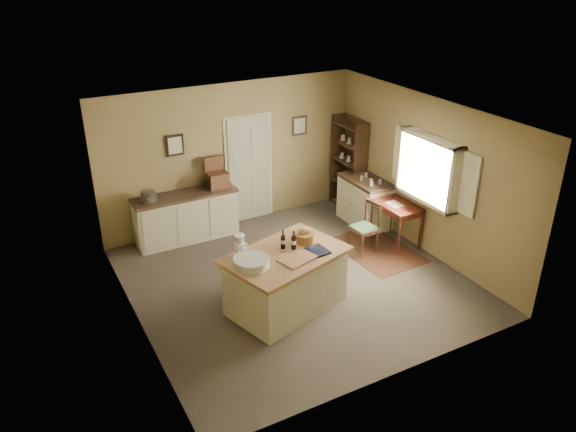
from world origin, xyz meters
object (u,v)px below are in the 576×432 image
Objects in this scene: work_island at (285,279)px; shelving_unit at (350,164)px; desk_chair at (364,229)px; sideboard at (187,215)px; right_cabinet at (365,201)px; writing_desk at (396,209)px.

shelving_unit is at bearing 25.82° from work_island.
sideboard is at bearing 136.80° from desk_chair.
right_cabinet is (3.23, -0.97, -0.02)m from sideboard.
work_island is 1.05× the size of sideboard.
work_island is at bearing -146.46° from right_cabinet.
shelving_unit is (3.38, -0.20, 0.45)m from sideboard.
writing_desk is 1.01× the size of desk_chair.
writing_desk is 0.73m from desk_chair.
shelving_unit reaches higher than writing_desk.
writing_desk is 0.81× the size of right_cabinet.
work_island is at bearing -162.33° from writing_desk.
shelving_unit is at bearing 57.26° from desk_chair.
right_cabinet is 0.92m from shelving_unit.
work_island is 2.81m from sideboard.
writing_desk is at bearing -6.36° from desk_chair.
work_island is 2.18m from desk_chair.
writing_desk is at bearing 1.52° from work_island.
sideboard is at bearing 149.56° from writing_desk.
shelving_unit is at bearing 84.97° from writing_desk.
sideboard is at bearing 84.89° from work_island.
writing_desk is at bearing -30.44° from sideboard.
sideboard is (-0.54, 2.76, -0.00)m from work_island.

